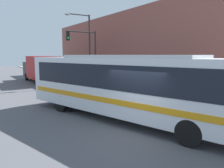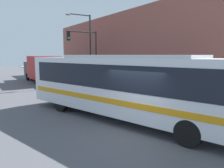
# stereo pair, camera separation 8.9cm
# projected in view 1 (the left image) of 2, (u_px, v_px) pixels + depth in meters

# --- Properties ---
(ground_plane) EXTENTS (120.00, 120.00, 0.00)m
(ground_plane) POSITION_uv_depth(u_px,v_px,m) (143.00, 131.00, 8.95)
(ground_plane) COLOR #515156
(sidewalk) EXTENTS (2.99, 70.00, 0.14)m
(sidewalk) POSITION_uv_depth(u_px,v_px,m) (78.00, 78.00, 28.83)
(sidewalk) COLOR gray
(sidewalk) RESTS_ON ground_plane
(building_facade) EXTENTS (6.00, 28.61, 7.53)m
(building_facade) POSITION_uv_depth(u_px,v_px,m) (127.00, 49.00, 26.83)
(building_facade) COLOR brown
(building_facade) RESTS_ON ground_plane
(city_bus) EXTENTS (5.87, 12.48, 3.11)m
(city_bus) POSITION_uv_depth(u_px,v_px,m) (129.00, 83.00, 10.25)
(city_bus) COLOR silver
(city_bus) RESTS_ON ground_plane
(delivery_truck) EXTENTS (2.34, 8.22, 2.97)m
(delivery_truck) POSITION_uv_depth(u_px,v_px,m) (41.00, 68.00, 24.70)
(delivery_truck) COLOR #B21919
(delivery_truck) RESTS_ON ground_plane
(fire_hydrant) EXTENTS (0.24, 0.32, 0.74)m
(fire_hydrant) POSITION_uv_depth(u_px,v_px,m) (159.00, 93.00, 15.16)
(fire_hydrant) COLOR #999999
(fire_hydrant) RESTS_ON sidewalk
(traffic_light_pole) EXTENTS (3.28, 0.35, 5.38)m
(traffic_light_pole) POSITION_uv_depth(u_px,v_px,m) (86.00, 48.00, 22.14)
(traffic_light_pole) COLOR #2D2D2D
(traffic_light_pole) RESTS_ON sidewalk
(parking_meter) EXTENTS (0.14, 0.14, 1.39)m
(parking_meter) POSITION_uv_depth(u_px,v_px,m) (122.00, 79.00, 18.77)
(parking_meter) COLOR #2D2D2D
(parking_meter) RESTS_ON sidewalk
(street_lamp) EXTENTS (2.88, 0.28, 7.25)m
(street_lamp) POSITION_uv_depth(u_px,v_px,m) (86.00, 42.00, 23.74)
(street_lamp) COLOR #2D2D2D
(street_lamp) RESTS_ON sidewalk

